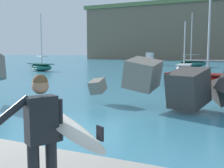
% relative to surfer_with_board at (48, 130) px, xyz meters
% --- Properties ---
extents(ground_plane, '(400.00, 400.00, 0.00)m').
position_rel_surfer_with_board_xyz_m(ground_plane, '(-1.91, 3.64, -1.28)').
color(ground_plane, teal).
extents(breakwater_jetty, '(29.65, 8.51, 2.45)m').
position_rel_surfer_with_board_xyz_m(breakwater_jetty, '(-0.42, 6.44, -0.23)').
color(breakwater_jetty, slate).
rests_on(breakwater_jetty, ground).
extents(surfer_with_board, '(2.00, 1.55, 1.78)m').
position_rel_surfer_with_board_xyz_m(surfer_with_board, '(0.00, 0.00, 0.00)').
color(surfer_with_board, black).
rests_on(surfer_with_board, walkway_path).
extents(boat_mid_left, '(2.08, 5.97, 5.62)m').
position_rel_surfer_with_board_xyz_m(boat_mid_left, '(-3.07, 28.39, -0.74)').
color(boat_mid_left, white).
rests_on(boat_mid_left, ground).
extents(boat_mid_centre, '(5.41, 2.46, 6.83)m').
position_rel_surfer_with_board_xyz_m(boat_mid_centre, '(0.07, 16.74, -0.78)').
color(boat_mid_centre, maroon).
rests_on(boat_mid_centre, ground).
extents(boat_mid_right, '(4.38, 2.85, 6.90)m').
position_rel_surfer_with_board_xyz_m(boat_mid_right, '(-19.78, 24.34, -0.74)').
color(boat_mid_right, '#1E6656').
rests_on(boat_mid_right, ground).
extents(boat_far_left, '(1.86, 5.26, 2.40)m').
position_rel_surfer_with_board_xyz_m(boat_far_left, '(-12.42, 46.06, -0.53)').
color(boat_far_left, beige).
rests_on(boat_far_left, ground).
extents(boat_far_right, '(4.89, 5.98, 8.19)m').
position_rel_surfer_with_board_xyz_m(boat_far_right, '(-3.91, 40.83, -0.69)').
color(boat_far_right, '#1E6656').
rests_on(boat_far_right, ground).
extents(station_building_west, '(6.39, 5.88, 4.41)m').
position_rel_surfer_with_board_xyz_m(station_building_west, '(-16.68, 108.30, 18.83)').
color(station_building_west, silver).
rests_on(station_building_west, headland_bluff).
extents(station_building_central, '(4.20, 8.12, 5.23)m').
position_rel_surfer_with_board_xyz_m(station_building_central, '(-16.76, 99.61, 19.24)').
color(station_building_central, beige).
rests_on(station_building_central, headland_bluff).
extents(station_building_east, '(8.03, 6.46, 5.82)m').
position_rel_surfer_with_board_xyz_m(station_building_east, '(-15.67, 103.03, 19.54)').
color(station_building_east, silver).
rests_on(station_building_east, headland_bluff).
extents(station_building_annex, '(5.06, 6.99, 4.22)m').
position_rel_surfer_with_board_xyz_m(station_building_annex, '(-23.34, 105.04, 18.74)').
color(station_building_annex, '#B2ADA3').
rests_on(station_building_annex, headland_bluff).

